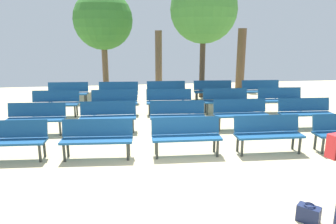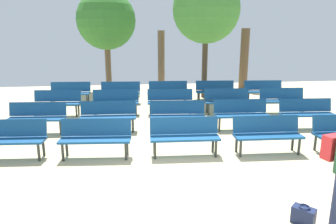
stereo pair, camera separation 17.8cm
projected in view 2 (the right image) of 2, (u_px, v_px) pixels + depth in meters
name	position (u px, v px, depth m)	size (l,w,h in m)	color
ground_plane	(192.00, 186.00, 5.80)	(24.75, 24.75, 0.00)	#CCB789
bench_r0_c0	(9.00, 137.00, 7.03)	(1.63, 0.58, 0.87)	navy
bench_r0_c1	(96.00, 136.00, 7.09)	(1.63, 0.61, 0.87)	navy
bench_r0_c2	(184.00, 134.00, 7.23)	(1.62, 0.56, 0.87)	navy
bench_r0_c3	(267.00, 132.00, 7.36)	(1.62, 0.54, 0.87)	navy
bench_r1_c0	(37.00, 116.00, 8.85)	(1.63, 0.59, 0.87)	navy
bench_r1_c1	(108.00, 114.00, 9.01)	(1.62, 0.54, 0.87)	navy
bench_r1_c2	(177.00, 114.00, 9.07)	(1.63, 0.61, 0.87)	navy
bench_r1_c3	(241.00, 112.00, 9.24)	(1.62, 0.55, 0.87)	navy
bench_r1_c4	(306.00, 111.00, 9.35)	(1.63, 0.58, 0.87)	navy
bench_r2_c0	(57.00, 101.00, 10.79)	(1.63, 0.61, 0.87)	navy
bench_r2_c1	(116.00, 100.00, 10.92)	(1.62, 0.55, 0.87)	navy
bench_r2_c2	(170.00, 100.00, 11.00)	(1.63, 0.60, 0.87)	navy
bench_r2_c3	(227.00, 99.00, 11.10)	(1.63, 0.59, 0.87)	navy
bench_r2_c4	(282.00, 99.00, 11.25)	(1.63, 0.61, 0.87)	navy
bench_r3_c0	(70.00, 91.00, 12.67)	(1.63, 0.59, 0.87)	navy
bench_r3_c1	(120.00, 91.00, 12.75)	(1.64, 0.62, 0.87)	navy
bench_r3_c2	(168.00, 90.00, 12.91)	(1.62, 0.56, 0.87)	navy
bench_r3_c3	(215.00, 90.00, 13.03)	(1.64, 0.62, 0.87)	navy
bench_r3_c4	(264.00, 90.00, 13.09)	(1.63, 0.59, 0.87)	navy
tree_0	(106.00, 20.00, 15.13)	(2.87, 2.87, 4.88)	brown
tree_1	(206.00, 10.00, 13.23)	(2.88, 2.88, 5.24)	#4C3A28
tree_2	(244.00, 59.00, 15.97)	(0.43, 0.43, 3.07)	brown
tree_3	(161.00, 62.00, 15.00)	(0.33, 0.33, 2.95)	brown
handbag	(303.00, 215.00, 4.62)	(0.35, 0.36, 0.29)	#192347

